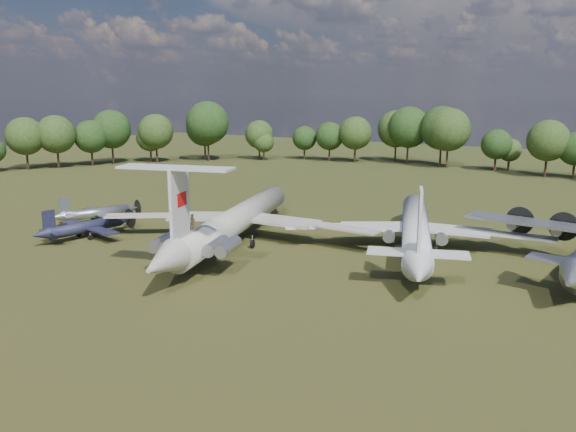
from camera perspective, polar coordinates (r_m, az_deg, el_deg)
The scene contains 6 objects.
ground at distance 73.71m, azimuth -5.38°, elevation -2.47°, with size 300.00×300.00×0.00m, color #253E14.
il62_airliner at distance 71.85m, azimuth -5.27°, elevation -0.94°, with size 36.56×47.53×4.66m, color silver, non-canonical shape.
tu104_jet at distance 69.92m, azimuth 12.78°, elevation -1.74°, with size 32.05×42.73×4.27m, color silver, non-canonical shape.
small_prop_west at distance 79.04m, azimuth -19.82°, elevation -1.30°, with size 11.34×15.46×2.27m, color black, non-canonical shape.
small_prop_northwest at distance 88.23m, azimuth -18.80°, elevation 0.10°, with size 10.55×14.39×2.11m, color #94969B, non-canonical shape.
person_on_il62 at distance 59.36m, azimuth -9.66°, elevation -0.67°, with size 0.69×0.45×1.88m, color #94734B.
Camera 1 is at (42.79, -56.98, 18.87)m, focal length 35.00 mm.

